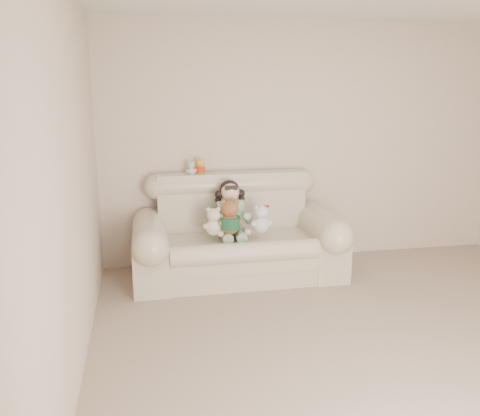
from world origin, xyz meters
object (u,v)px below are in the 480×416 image
Objects in this scene: seated_child at (230,208)px; white_cat at (261,216)px; brown_teddy at (230,214)px; sofa at (238,228)px; cream_teddy at (213,219)px.

white_cat is at bearing -35.93° from seated_child.
brown_teddy is at bearing -96.64° from seated_child.
brown_teddy is at bearing 159.70° from white_cat.
brown_teddy is (-0.04, -0.22, -0.00)m from seated_child.
seated_child is at bearing 130.02° from sofa.
sofa reaches higher than white_cat.
white_cat reaches higher than cream_teddy.
brown_teddy is 0.32m from white_cat.
seated_child is 1.40× the size of brown_teddy.
seated_child reaches higher than cream_teddy.
brown_teddy is at bearing -128.13° from sofa.
seated_child reaches higher than brown_teddy.
sofa reaches higher than seated_child.
sofa reaches higher than cream_teddy.
seated_child reaches higher than white_cat.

